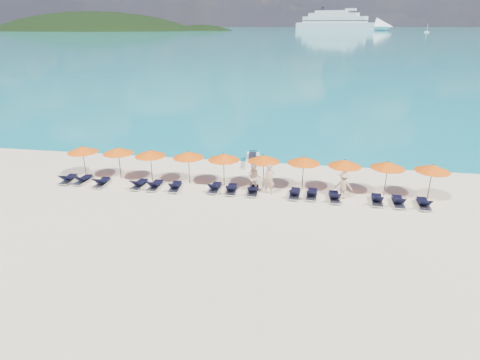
# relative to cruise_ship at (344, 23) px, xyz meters

# --- Properties ---
(ground) EXTENTS (1400.00, 1400.00, 0.00)m
(ground) POSITION_rel_cruise_ship_xyz_m (-48.09, -604.45, -9.82)
(ground) COLOR beige
(sea) EXTENTS (1600.00, 1300.00, 0.01)m
(sea) POSITION_rel_cruise_ship_xyz_m (-48.09, 55.55, -9.82)
(sea) COLOR #1FA9B2
(sea) RESTS_ON ground
(headland_main) EXTENTS (374.00, 242.00, 126.50)m
(headland_main) POSITION_rel_cruise_ship_xyz_m (-348.09, -64.45, -47.82)
(headland_main) COLOR black
(headland_main) RESTS_ON ground
(headland_small) EXTENTS (162.00, 126.00, 85.50)m
(headland_small) POSITION_rel_cruise_ship_xyz_m (-198.09, -44.45, -44.82)
(headland_small) COLOR black
(headland_small) RESTS_ON ground
(cruise_ship) EXTENTS (134.67, 67.31, 37.76)m
(cruise_ship) POSITION_rel_cruise_ship_xyz_m (0.00, 0.00, 0.00)
(cruise_ship) COLOR silver
(cruise_ship) RESTS_ON ground
(sailboat_near) EXTENTS (5.15, 1.72, 9.45)m
(sailboat_near) POSITION_rel_cruise_ship_xyz_m (81.43, -123.45, -8.86)
(sailboat_near) COLOR silver
(sailboat_near) RESTS_ON ground
(jetski) EXTENTS (1.19, 2.64, 0.91)m
(jetski) POSITION_rel_cruise_ship_xyz_m (-48.18, -595.11, -9.45)
(jetski) COLOR white
(jetski) RESTS_ON ground
(beachgoer_a) EXTENTS (0.71, 0.47, 1.94)m
(beachgoer_a) POSITION_rel_cruise_ship_xyz_m (-46.39, -600.49, -8.85)
(beachgoer_a) COLOR tan
(beachgoer_a) RESTS_ON ground
(beachgoer_b) EXTENTS (0.96, 0.60, 1.90)m
(beachgoer_b) POSITION_rel_cruise_ship_xyz_m (-47.35, -600.43, -8.87)
(beachgoer_b) COLOR tan
(beachgoer_b) RESTS_ON ground
(beachgoer_c) EXTENTS (1.19, 0.74, 1.72)m
(beachgoer_c) POSITION_rel_cruise_ship_xyz_m (-41.86, -600.45, -8.97)
(beachgoer_c) COLOR tan
(beachgoer_c) RESTS_ON ground
(umbrella_0) EXTENTS (2.10, 2.10, 2.28)m
(umbrella_0) POSITION_rel_cruise_ship_xyz_m (-59.34, -599.64, -7.81)
(umbrella_0) COLOR black
(umbrella_0) RESTS_ON ground
(umbrella_1) EXTENTS (2.10, 2.10, 2.28)m
(umbrella_1) POSITION_rel_cruise_ship_xyz_m (-56.81, -599.48, -7.81)
(umbrella_1) COLOR black
(umbrella_1) RESTS_ON ground
(umbrella_2) EXTENTS (2.10, 2.10, 2.28)m
(umbrella_2) POSITION_rel_cruise_ship_xyz_m (-54.45, -599.66, -7.81)
(umbrella_2) COLOR black
(umbrella_2) RESTS_ON ground
(umbrella_3) EXTENTS (2.10, 2.10, 2.28)m
(umbrella_3) POSITION_rel_cruise_ship_xyz_m (-51.85, -599.57, -7.81)
(umbrella_3) COLOR black
(umbrella_3) RESTS_ON ground
(umbrella_4) EXTENTS (2.10, 2.10, 2.28)m
(umbrella_4) POSITION_rel_cruise_ship_xyz_m (-49.47, -599.61, -7.81)
(umbrella_4) COLOR black
(umbrella_4) RESTS_ON ground
(umbrella_5) EXTENTS (2.10, 2.10, 2.28)m
(umbrella_5) POSITION_rel_cruise_ship_xyz_m (-46.88, -599.50, -7.81)
(umbrella_5) COLOR black
(umbrella_5) RESTS_ON ground
(umbrella_6) EXTENTS (2.10, 2.10, 2.28)m
(umbrella_6) POSITION_rel_cruise_ship_xyz_m (-44.34, -599.43, -7.81)
(umbrella_6) COLOR black
(umbrella_6) RESTS_ON ground
(umbrella_7) EXTENTS (2.10, 2.10, 2.28)m
(umbrella_7) POSITION_rel_cruise_ship_xyz_m (-41.82, -599.59, -7.81)
(umbrella_7) COLOR black
(umbrella_7) RESTS_ON ground
(umbrella_8) EXTENTS (2.10, 2.10, 2.28)m
(umbrella_8) POSITION_rel_cruise_ship_xyz_m (-39.26, -599.54, -7.81)
(umbrella_8) COLOR black
(umbrella_8) RESTS_ON ground
(umbrella_9) EXTENTS (2.10, 2.10, 2.28)m
(umbrella_9) POSITION_rel_cruise_ship_xyz_m (-36.71, -599.67, -7.81)
(umbrella_9) COLOR black
(umbrella_9) RESTS_ON ground
(lounger_0) EXTENTS (0.75, 1.74, 0.66)m
(lounger_0) POSITION_rel_cruise_ship_xyz_m (-60.01, -600.76, -9.59)
(lounger_0) COLOR silver
(lounger_0) RESTS_ON ground
(lounger_1) EXTENTS (0.78, 1.75, 0.66)m
(lounger_1) POSITION_rel_cruise_ship_xyz_m (-58.97, -600.71, -9.59)
(lounger_1) COLOR silver
(lounger_1) RESTS_ON ground
(lounger_2) EXTENTS (0.68, 1.72, 0.66)m
(lounger_2) POSITION_rel_cruise_ship_xyz_m (-57.48, -600.94, -9.59)
(lounger_2) COLOR silver
(lounger_2) RESTS_ON ground
(lounger_3) EXTENTS (0.75, 1.74, 0.66)m
(lounger_3) POSITION_rel_cruise_ship_xyz_m (-54.90, -600.85, -9.59)
(lounger_3) COLOR silver
(lounger_3) RESTS_ON ground
(lounger_4) EXTENTS (0.67, 1.72, 0.66)m
(lounger_4) POSITION_rel_cruise_ship_xyz_m (-53.81, -600.85, -9.59)
(lounger_4) COLOR silver
(lounger_4) RESTS_ON ground
(lounger_5) EXTENTS (0.78, 1.75, 0.66)m
(lounger_5) POSITION_rel_cruise_ship_xyz_m (-52.44, -600.85, -9.59)
(lounger_5) COLOR silver
(lounger_5) RESTS_ON ground
(lounger_6) EXTENTS (0.69, 1.72, 0.66)m
(lounger_6) POSITION_rel_cruise_ship_xyz_m (-49.86, -600.60, -9.59)
(lounger_6) COLOR silver
(lounger_6) RESTS_ON ground
(lounger_7) EXTENTS (0.72, 1.73, 0.66)m
(lounger_7) POSITION_rel_cruise_ship_xyz_m (-48.77, -600.68, -9.59)
(lounger_7) COLOR silver
(lounger_7) RESTS_ON ground
(lounger_8) EXTENTS (0.65, 1.71, 0.66)m
(lounger_8) POSITION_rel_cruise_ship_xyz_m (-47.40, -600.65, -9.59)
(lounger_8) COLOR silver
(lounger_8) RESTS_ON ground
(lounger_9) EXTENTS (0.73, 1.74, 0.66)m
(lounger_9) POSITION_rel_cruise_ship_xyz_m (-44.78, -600.70, -9.59)
(lounger_9) COLOR silver
(lounger_9) RESTS_ON ground
(lounger_10) EXTENTS (0.75, 1.74, 0.66)m
(lounger_10) POSITION_rel_cruise_ship_xyz_m (-43.73, -600.64, -9.59)
(lounger_10) COLOR silver
(lounger_10) RESTS_ON ground
(lounger_11) EXTENTS (0.72, 1.73, 0.66)m
(lounger_11) POSITION_rel_cruise_ship_xyz_m (-42.36, -600.83, -9.59)
(lounger_11) COLOR silver
(lounger_11) RESTS_ON ground
(lounger_12) EXTENTS (0.74, 1.74, 0.66)m
(lounger_12) POSITION_rel_cruise_ship_xyz_m (-39.87, -600.84, -9.59)
(lounger_12) COLOR silver
(lounger_12) RESTS_ON ground
(lounger_13) EXTENTS (0.67, 1.72, 0.66)m
(lounger_13) POSITION_rel_cruise_ship_xyz_m (-38.67, -600.90, -9.59)
(lounger_13) COLOR silver
(lounger_13) RESTS_ON ground
(lounger_14) EXTENTS (0.68, 1.72, 0.66)m
(lounger_14) POSITION_rel_cruise_ship_xyz_m (-37.25, -600.95, -9.59)
(lounger_14) COLOR silver
(lounger_14) RESTS_ON ground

